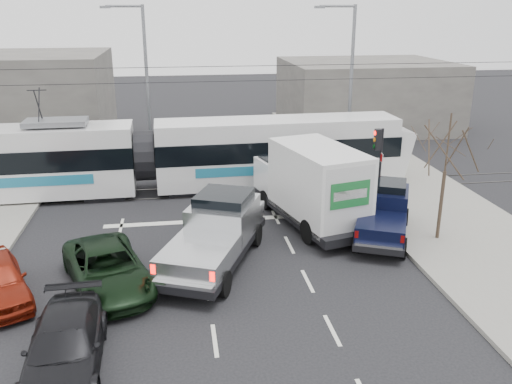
{
  "coord_description": "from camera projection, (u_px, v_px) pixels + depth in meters",
  "views": [
    {
      "loc": [
        -2.49,
        -16.02,
        8.85
      ],
      "look_at": [
        0.58,
        4.35,
        1.8
      ],
      "focal_mm": 38.0,
      "sensor_mm": 36.0,
      "label": 1
    }
  ],
  "objects": [
    {
      "name": "box_truck",
      "position": [
        311.0,
        185.0,
        22.84
      ],
      "size": [
        4.05,
        7.37,
        3.5
      ],
      "rotation": [
        0.0,
        0.0,
        0.25
      ],
      "color": "black",
      "rests_on": "ground"
    },
    {
      "name": "green_car",
      "position": [
        107.0,
        269.0,
        17.81
      ],
      "size": [
        3.75,
        5.48,
        1.39
      ],
      "primitive_type": "imported",
      "rotation": [
        0.0,
        0.0,
        0.32
      ],
      "color": "black",
      "rests_on": "ground"
    },
    {
      "name": "bare_tree",
      "position": [
        447.0,
        149.0,
        20.39
      ],
      "size": [
        2.4,
        2.4,
        5.0
      ],
      "color": "#47382B",
      "rests_on": "ground"
    },
    {
      "name": "traffic_signal",
      "position": [
        379.0,
        151.0,
        24.31
      ],
      "size": [
        0.44,
        0.44,
        3.6
      ],
      "color": "black",
      "rests_on": "ground"
    },
    {
      "name": "dark_car",
      "position": [
        65.0,
        346.0,
        13.76
      ],
      "size": [
        2.06,
        4.7,
        1.34
      ],
      "primitive_type": "imported",
      "rotation": [
        0.0,
        0.0,
        0.04
      ],
      "color": "black",
      "rests_on": "ground"
    },
    {
      "name": "rails",
      "position": [
        228.0,
        190.0,
        27.56
      ],
      "size": [
        60.0,
        1.6,
        0.03
      ],
      "primitive_type": "cube",
      "color": "#33302D",
      "rests_on": "ground"
    },
    {
      "name": "catenary",
      "position": [
        227.0,
        115.0,
        26.31
      ],
      "size": [
        60.0,
        0.2,
        7.0
      ],
      "color": "black",
      "rests_on": "ground"
    },
    {
      "name": "ground",
      "position": [
        258.0,
        285.0,
        18.2
      ],
      "size": [
        120.0,
        120.0,
        0.0
      ],
      "primitive_type": "plane",
      "color": "black",
      "rests_on": "ground"
    },
    {
      "name": "silver_pickup",
      "position": [
        217.0,
        231.0,
        19.62
      ],
      "size": [
        4.55,
        6.78,
        2.34
      ],
      "rotation": [
        0.0,
        0.0,
        -0.41
      ],
      "color": "black",
      "rests_on": "ground"
    },
    {
      "name": "sidewalk_right",
      "position": [
        506.0,
        265.0,
        19.45
      ],
      "size": [
        6.0,
        60.0,
        0.15
      ],
      "primitive_type": "cube",
      "color": "gray",
      "rests_on": "ground"
    },
    {
      "name": "street_lamp_far",
      "position": [
        143.0,
        76.0,
        30.93
      ],
      "size": [
        2.38,
        0.25,
        9.0
      ],
      "color": "slate",
      "rests_on": "ground"
    },
    {
      "name": "street_lamp_near",
      "position": [
        348.0,
        77.0,
        30.68
      ],
      "size": [
        2.38,
        0.25,
        9.0
      ],
      "color": "slate",
      "rests_on": "ground"
    },
    {
      "name": "tram",
      "position": [
        144.0,
        157.0,
        26.65
      ],
      "size": [
        25.7,
        3.15,
        5.24
      ],
      "rotation": [
        0.0,
        0.0,
        0.02
      ],
      "color": "silver",
      "rests_on": "ground"
    },
    {
      "name": "navy_pickup",
      "position": [
        384.0,
        212.0,
        21.8
      ],
      "size": [
        3.73,
        5.31,
        2.11
      ],
      "rotation": [
        0.0,
        0.0,
        -0.43
      ],
      "color": "black",
      "rests_on": "ground"
    },
    {
      "name": "building_right",
      "position": [
        365.0,
        94.0,
        41.54
      ],
      "size": [
        12.0,
        10.0,
        5.0
      ],
      "primitive_type": "cube",
      "color": "slate",
      "rests_on": "ground"
    }
  ]
}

